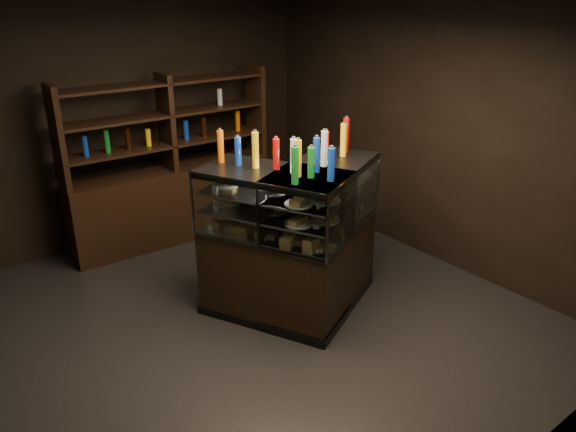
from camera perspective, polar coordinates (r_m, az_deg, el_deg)
name	(u,v)px	position (r m, az deg, el deg)	size (l,w,h in m)	color
ground	(241,322)	(5.35, -4.77, -10.73)	(5.00, 5.00, 0.00)	black
room_shell	(233,117)	(4.57, -5.57, 9.99)	(5.02, 5.02, 3.01)	black
display_case	(298,265)	(5.29, 0.99, -4.97)	(1.76, 1.48, 1.44)	black
food_display	(298,206)	(5.03, 1.05, 1.03)	(1.38, 1.17, 0.44)	#D28F4B
bottles_top	(298,153)	(4.87, 1.07, 6.45)	(1.22, 1.03, 0.30)	yellow
potted_conifer	(313,192)	(7.00, 2.55, 2.40)	(0.41, 0.41, 0.88)	black
back_shelving	(172,192)	(6.86, -11.66, 2.41)	(2.48, 0.53, 2.00)	black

